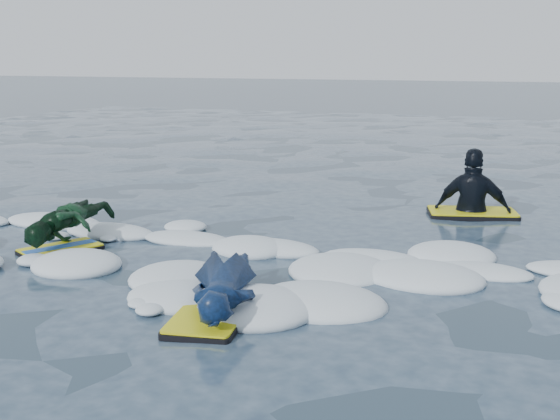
# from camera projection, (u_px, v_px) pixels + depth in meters

# --- Properties ---
(ground) EXTENTS (120.00, 120.00, 0.00)m
(ground) POSITION_uv_depth(u_px,v_px,m) (174.00, 282.00, 7.02)
(ground) COLOR #162135
(ground) RESTS_ON ground
(foam_band) EXTENTS (12.00, 3.10, 0.30)m
(foam_band) POSITION_uv_depth(u_px,v_px,m) (218.00, 255.00, 7.96)
(foam_band) COLOR white
(foam_band) RESTS_ON ground
(prone_woman_unit) EXTENTS (1.10, 1.72, 0.42)m
(prone_woman_unit) POSITION_uv_depth(u_px,v_px,m) (222.00, 288.00, 6.15)
(prone_woman_unit) COLOR black
(prone_woman_unit) RESTS_ON ground
(prone_child_unit) EXTENTS (0.85, 1.37, 0.52)m
(prone_child_unit) POSITION_uv_depth(u_px,v_px,m) (69.00, 226.00, 8.17)
(prone_child_unit) COLOR black
(prone_child_unit) RESTS_ON ground
(waiting_rider_unit) EXTENTS (1.34, 0.95, 1.81)m
(waiting_rider_unit) POSITION_uv_depth(u_px,v_px,m) (472.00, 213.00, 9.84)
(waiting_rider_unit) COLOR black
(waiting_rider_unit) RESTS_ON ground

